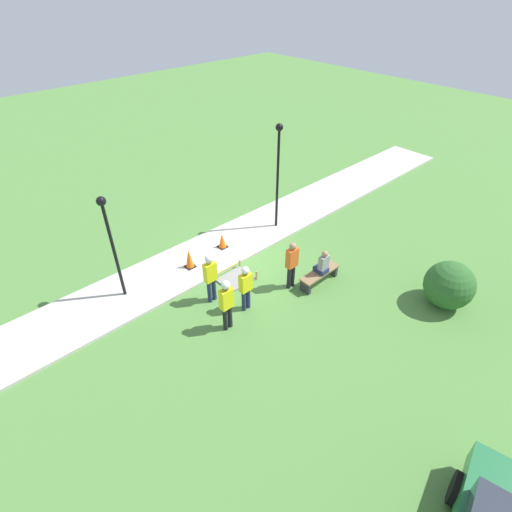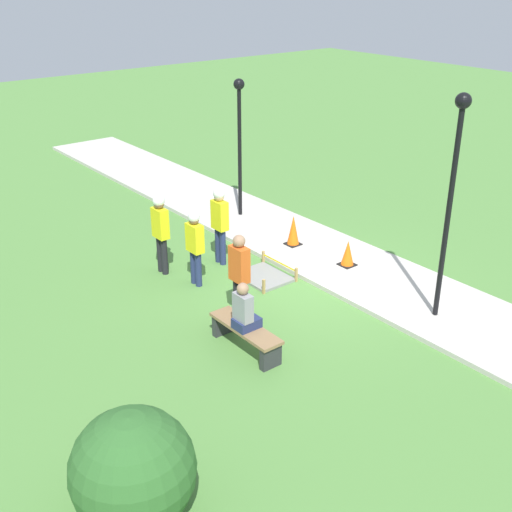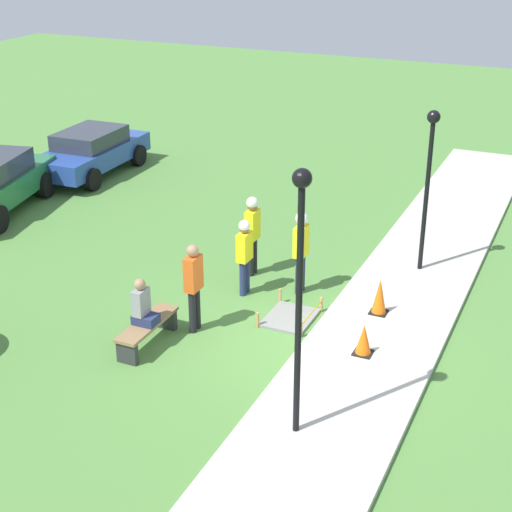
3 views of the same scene
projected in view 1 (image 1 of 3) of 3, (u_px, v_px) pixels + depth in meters
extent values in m
plane|color=#51843D|center=(244.00, 261.00, 14.70)|extent=(60.00, 60.00, 0.00)
cube|color=#BCB7AD|center=(224.00, 246.00, 15.39)|extent=(28.00, 2.42, 0.10)
cube|color=gray|center=(236.00, 279.00, 13.84)|extent=(1.12, 0.90, 0.06)
cube|color=tan|center=(240.00, 264.00, 14.33)|extent=(0.05, 0.05, 0.32)
cube|color=tan|center=(215.00, 277.00, 13.72)|extent=(0.05, 0.05, 0.32)
cube|color=tan|center=(257.00, 275.00, 13.80)|extent=(0.05, 0.05, 0.32)
cube|color=tan|center=(232.00, 290.00, 13.19)|extent=(0.05, 0.05, 0.32)
cube|color=yellow|center=(227.00, 268.00, 13.98)|extent=(1.12, 0.00, 0.04)
cube|color=black|center=(223.00, 247.00, 15.27)|extent=(0.34, 0.34, 0.02)
cone|color=orange|center=(222.00, 240.00, 15.10)|extent=(0.29, 0.29, 0.56)
cube|color=black|center=(190.00, 266.00, 14.28)|extent=(0.34, 0.34, 0.02)
cone|color=orange|center=(189.00, 258.00, 14.07)|extent=(0.29, 0.29, 0.71)
cube|color=#2D2D33|center=(332.00, 269.00, 13.99)|extent=(0.12, 0.40, 0.41)
cube|color=#2D2D33|center=(306.00, 287.00, 13.23)|extent=(0.12, 0.40, 0.41)
cube|color=olive|center=(320.00, 273.00, 13.47)|extent=(1.59, 0.44, 0.06)
cube|color=navy|center=(321.00, 269.00, 13.42)|extent=(0.34, 0.44, 0.18)
cube|color=gray|center=(324.00, 262.00, 13.17)|extent=(0.36, 0.20, 0.50)
sphere|color=#A37A5B|center=(325.00, 254.00, 12.96)|extent=(0.21, 0.21, 0.21)
cylinder|color=black|center=(230.00, 316.00, 11.85)|extent=(0.14, 0.14, 0.84)
cylinder|color=black|center=(225.00, 319.00, 11.75)|extent=(0.14, 0.14, 0.84)
cube|color=yellow|center=(226.00, 299.00, 11.35)|extent=(0.40, 0.22, 0.67)
sphere|color=brown|center=(226.00, 287.00, 11.09)|extent=(0.23, 0.23, 0.23)
sphere|color=white|center=(226.00, 285.00, 11.05)|extent=(0.26, 0.26, 0.26)
cylinder|color=navy|center=(214.00, 289.00, 12.83)|extent=(0.14, 0.14, 0.84)
cylinder|color=navy|center=(209.00, 291.00, 12.73)|extent=(0.14, 0.14, 0.84)
cube|color=yellow|center=(210.00, 272.00, 12.34)|extent=(0.40, 0.22, 0.66)
sphere|color=tan|center=(209.00, 260.00, 12.07)|extent=(0.23, 0.23, 0.23)
sphere|color=white|center=(209.00, 259.00, 12.04)|extent=(0.26, 0.26, 0.26)
cylinder|color=navy|center=(248.00, 298.00, 12.54)|extent=(0.14, 0.14, 0.77)
cylinder|color=navy|center=(244.00, 301.00, 12.44)|extent=(0.14, 0.14, 0.77)
cube|color=yellow|center=(246.00, 282.00, 12.08)|extent=(0.40, 0.22, 0.61)
sphere|color=brown|center=(245.00, 272.00, 11.84)|extent=(0.21, 0.21, 0.21)
sphere|color=white|center=(245.00, 270.00, 11.80)|extent=(0.24, 0.24, 0.24)
cylinder|color=black|center=(293.00, 275.00, 13.37)|extent=(0.14, 0.14, 0.87)
cylinder|color=black|center=(289.00, 278.00, 13.27)|extent=(0.14, 0.14, 0.87)
cube|color=#E55B1E|center=(292.00, 258.00, 12.86)|extent=(0.40, 0.22, 0.69)
sphere|color=#A37A5B|center=(293.00, 246.00, 12.58)|extent=(0.23, 0.23, 0.23)
cylinder|color=black|center=(114.00, 253.00, 12.13)|extent=(0.10, 0.10, 3.34)
sphere|color=black|center=(101.00, 201.00, 11.08)|extent=(0.28, 0.28, 0.28)
cylinder|color=black|center=(277.00, 181.00, 15.35)|extent=(0.10, 0.10, 3.98)
sphere|color=black|center=(279.00, 127.00, 14.11)|extent=(0.28, 0.28, 0.28)
cylinder|color=black|center=(457.00, 490.00, 8.01)|extent=(0.74, 0.39, 0.71)
sphere|color=#2D6028|center=(449.00, 285.00, 12.45)|extent=(1.54, 1.54, 1.54)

